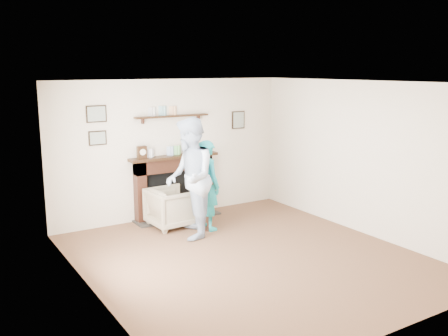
{
  "coord_description": "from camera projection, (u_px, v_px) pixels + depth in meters",
  "views": [
    {
      "loc": [
        -3.89,
        -5.6,
        2.69
      ],
      "look_at": [
        0.14,
        0.9,
        1.15
      ],
      "focal_mm": 40.0,
      "sensor_mm": 36.0,
      "label": 1
    }
  ],
  "objects": [
    {
      "name": "ground",
      "position": [
        249.0,
        258.0,
        7.21
      ],
      "size": [
        5.0,
        5.0,
        0.0
      ],
      "primitive_type": "plane",
      "color": "brown",
      "rests_on": "ground"
    },
    {
      "name": "room_shell",
      "position": [
        223.0,
        141.0,
        7.46
      ],
      "size": [
        4.54,
        5.02,
        2.52
      ],
      "color": "silver",
      "rests_on": "ground"
    },
    {
      "name": "armchair",
      "position": [
        172.0,
        226.0,
        8.64
      ],
      "size": [
        0.79,
        0.77,
        0.68
      ],
      "primitive_type": "imported",
      "rotation": [
        0.0,
        0.0,
        1.63
      ],
      "color": "#C0B18F",
      "rests_on": "ground"
    },
    {
      "name": "man",
      "position": [
        190.0,
        237.0,
        8.11
      ],
      "size": [
        1.05,
        1.16,
        1.94
      ],
      "primitive_type": "imported",
      "rotation": [
        0.0,
        0.0,
        -1.98
      ],
      "color": "silver",
      "rests_on": "ground"
    },
    {
      "name": "woman",
      "position": [
        208.0,
        228.0,
        8.51
      ],
      "size": [
        0.41,
        0.59,
        1.52
      ],
      "primitive_type": "imported",
      "rotation": [
        0.0,
        0.0,
        1.66
      ],
      "color": "#20B6A0",
      "rests_on": "ground"
    },
    {
      "name": "pedestal_table",
      "position": [
        208.0,
        196.0,
        8.36
      ],
      "size": [
        0.3,
        0.3,
        0.96
      ],
      "color": "black",
      "rests_on": "ground"
    }
  ]
}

